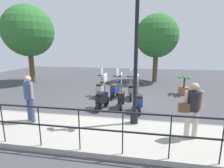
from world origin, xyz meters
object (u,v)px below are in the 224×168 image
Objects in this scene: tree_large at (28,31)px; scooter_near_0 at (138,100)px; lamp_post_near at (136,63)px; tree_distant at (157,36)px; potted_palm at (184,87)px; scooter_far_0 at (131,90)px; scooter_near_2 at (102,98)px; scooter_far_1 at (115,89)px; scooter_far_2 at (100,88)px; scooter_near_1 at (121,98)px; pedestrian_distant at (29,95)px; pedestrian_with_bag at (192,107)px.

scooter_near_0 is (-4.70, -8.01, -3.27)m from tree_large.
lamp_post_near is at bearing 168.87° from scooter_near_0.
tree_distant is 4.75× the size of potted_palm.
potted_palm is 3.22m from scooter_far_0.
potted_palm is 0.69× the size of scooter_near_2.
lamp_post_near is 2.96× the size of scooter_far_1.
tree_large reaches higher than scooter_far_2.
tree_large is 3.61× the size of scooter_near_2.
tree_distant reaches higher than scooter_near_1.
lamp_post_near is at bearing 171.99° from tree_distant.
scooter_far_2 is (-1.31, 4.53, 0.04)m from potted_palm.
scooter_near_1 is 0.83m from scooter_near_2.
scooter_far_0 is at bearing -17.86° from scooter_near_1.
scooter_far_1 is (0.03, 0.82, 0.00)m from scooter_far_0.
potted_palm is 4.30m from scooter_near_1.
scooter_near_1 is (-6.41, 1.81, -2.95)m from tree_distant.
tree_distant is 5.94m from scooter_far_0.
tree_large is (6.67, 4.44, 2.67)m from pedestrian_distant.
potted_palm is 0.69× the size of scooter_near_1.
pedestrian_distant is 1.03× the size of scooter_near_0.
tree_distant reaches higher than scooter_far_0.
scooter_near_1 is (0.27, 0.75, 0.00)m from scooter_near_0.
scooter_near_2 is 2.05m from scooter_far_0.
tree_large is 9.85m from scooter_near_0.
scooter_near_2 is 1.78m from scooter_far_1.
scooter_near_0 reaches higher than potted_palm.
scooter_near_2 and scooter_far_0 have the same top height.
tree_large is (6.20, 7.93, 1.57)m from lamp_post_near.
scooter_near_0 is (2.24, 1.50, -0.60)m from pedestrian_with_bag.
potted_palm is 3.99m from scooter_near_0.
tree_large is 3.61× the size of scooter_near_0.
scooter_near_2 reaches higher than potted_palm.
scooter_near_1 is (-2.86, 3.21, 0.04)m from potted_palm.
scooter_far_0 is (3.23, 0.35, -1.70)m from lamp_post_near.
scooter_far_2 is at bearing 81.57° from scooter_far_0.
tree_distant is 3.27× the size of scooter_near_0.
scooter_near_2 is at bearing -125.90° from tree_large.
scooter_far_0 is at bearing 6.10° from lamp_post_near.
lamp_post_near is 3.86m from scooter_far_1.
potted_palm is 0.69× the size of scooter_near_0.
tree_large is 9.30m from tree_distant.
scooter_far_1 is at bearing 25.89° from pedestrian_with_bag.
scooter_near_1 is at bearing -149.06° from scooter_far_1.
pedestrian_with_bag reaches higher than scooter_near_1.
potted_palm is 0.69× the size of scooter_far_1.
pedestrian_distant is at bearing -146.34° from tree_large.
tree_distant reaches higher than scooter_near_0.
tree_large is at bearing 63.24° from scooter_far_0.
scooter_near_1 is 1.50m from scooter_far_0.
tree_distant is at bearing -12.86° from scooter_far_1.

